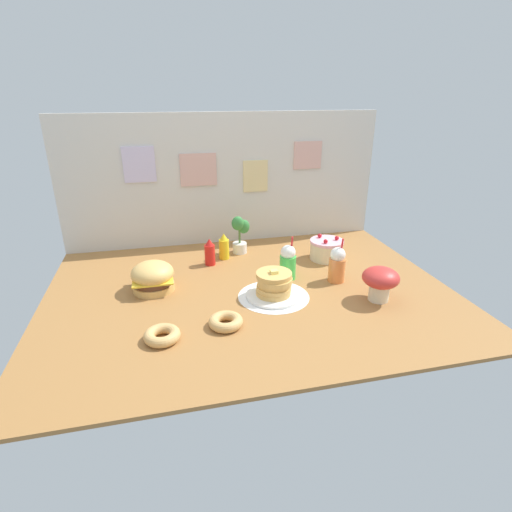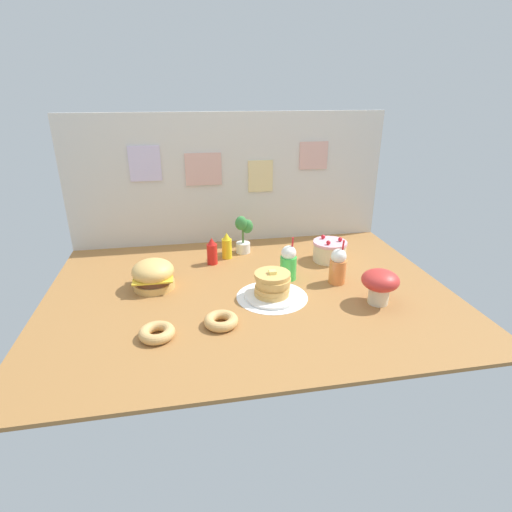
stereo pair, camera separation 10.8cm
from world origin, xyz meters
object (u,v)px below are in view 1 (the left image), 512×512
(burger, at_px, (153,277))
(pancake_stack, at_px, (274,286))
(mustard_bottle, at_px, (224,247))
(cream_soda_cup, at_px, (288,262))
(donut_pink_glaze, at_px, (162,335))
(ketchup_bottle, at_px, (210,253))
(potted_plant, at_px, (240,233))
(orange_float_cup, at_px, (337,265))
(mushroom_stool, at_px, (380,281))
(donut_chocolate, at_px, (226,321))
(layer_cake, at_px, (326,249))

(burger, xyz_separation_m, pancake_stack, (0.66, -0.24, -0.02))
(pancake_stack, bearing_deg, mustard_bottle, 106.73)
(cream_soda_cup, xyz_separation_m, donut_pink_glaze, (-0.77, -0.51, -0.08))
(ketchup_bottle, xyz_separation_m, cream_soda_cup, (0.44, -0.32, 0.02))
(mustard_bottle, distance_m, potted_plant, 0.17)
(orange_float_cup, bearing_deg, ketchup_bottle, 149.43)
(burger, distance_m, mushroom_stool, 1.29)
(mustard_bottle, relative_size, mushroom_stool, 0.91)
(orange_float_cup, height_order, mushroom_stool, orange_float_cup)
(ketchup_bottle, xyz_separation_m, donut_pink_glaze, (-0.33, -0.83, -0.06))
(burger, xyz_separation_m, potted_plant, (0.61, 0.46, 0.07))
(donut_pink_glaze, xyz_separation_m, donut_chocolate, (0.31, 0.05, 0.00))
(ketchup_bottle, height_order, donut_pink_glaze, ketchup_bottle)
(layer_cake, relative_size, orange_float_cup, 0.83)
(ketchup_bottle, bearing_deg, burger, -141.44)
(potted_plant, bearing_deg, layer_cake, -24.47)
(pancake_stack, xyz_separation_m, potted_plant, (-0.06, 0.70, 0.08))
(ketchup_bottle, bearing_deg, layer_cake, -6.27)
(orange_float_cup, bearing_deg, pancake_stack, -165.60)
(layer_cake, distance_m, orange_float_cup, 0.35)
(potted_plant, bearing_deg, mushroom_stool, -54.83)
(donut_chocolate, bearing_deg, ketchup_bottle, 88.45)
(ketchup_bottle, distance_m, donut_chocolate, 0.78)
(ketchup_bottle, relative_size, orange_float_cup, 0.67)
(donut_chocolate, bearing_deg, potted_plant, 74.78)
(layer_cake, distance_m, cream_soda_cup, 0.43)
(layer_cake, height_order, donut_chocolate, layer_cake)
(donut_pink_glaze, distance_m, donut_chocolate, 0.31)
(mustard_bottle, bearing_deg, orange_float_cup, -39.67)
(burger, distance_m, ketchup_bottle, 0.47)
(burger, relative_size, ketchup_bottle, 1.33)
(mustard_bottle, height_order, mushroom_stool, mushroom_stool)
(cream_soda_cup, bearing_deg, pancake_stack, -124.57)
(burger, distance_m, potted_plant, 0.76)
(layer_cake, bearing_deg, donut_pink_glaze, -146.55)
(potted_plant, relative_size, mushroom_stool, 1.39)
(mustard_bottle, distance_m, donut_pink_glaze, 1.02)
(ketchup_bottle, relative_size, mustard_bottle, 1.00)
(donut_chocolate, relative_size, mushroom_stool, 0.85)
(pancake_stack, xyz_separation_m, mushroom_stool, (0.56, -0.17, 0.05))
(mushroom_stool, bearing_deg, pancake_stack, 162.94)
(donut_pink_glaze, height_order, donut_chocolate, same)
(burger, xyz_separation_m, mushroom_stool, (1.22, -0.41, 0.04))
(mushroom_stool, bearing_deg, potted_plant, 125.17)
(layer_cake, relative_size, mustard_bottle, 1.25)
(mustard_bottle, bearing_deg, donut_pink_glaze, -115.71)
(cream_soda_cup, bearing_deg, burger, 178.05)
(donut_pink_glaze, distance_m, mushroom_stool, 1.19)
(mustard_bottle, distance_m, mushroom_stool, 1.09)
(ketchup_bottle, relative_size, cream_soda_cup, 0.67)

